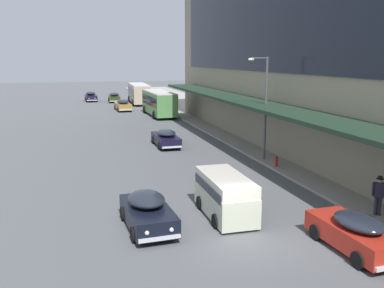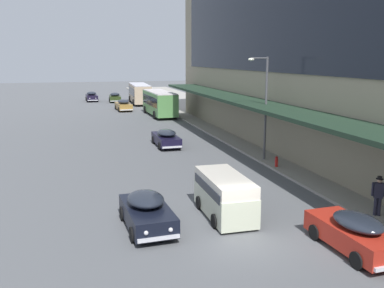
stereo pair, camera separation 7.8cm
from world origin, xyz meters
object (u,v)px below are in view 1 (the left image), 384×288
(sedan_oncoming_rear, at_px, (355,232))
(vw_van, at_px, (224,193))
(transit_bus_kerbside_rear, at_px, (139,92))
(street_lamp, at_px, (264,101))
(sedan_trailing_mid, at_px, (91,96))
(sedan_lead_near, at_px, (114,97))
(transit_bus_kerbside_front, at_px, (159,102))
(pedestrian_at_kerb, at_px, (379,194))
(sedan_second_near, at_px, (147,211))
(sedan_trailing_near, at_px, (123,105))
(fire_hydrant, at_px, (276,161))
(sedan_second_mid, at_px, (166,138))

(sedan_oncoming_rear, bearing_deg, vw_van, 125.79)
(transit_bus_kerbside_rear, distance_m, street_lamp, 41.45)
(sedan_trailing_mid, distance_m, sedan_lead_near, 4.35)
(transit_bus_kerbside_front, xyz_separation_m, vw_van, (-3.98, -35.21, -0.69))
(sedan_trailing_mid, height_order, pedestrian_at_kerb, pedestrian_at_kerb)
(sedan_second_near, relative_size, sedan_trailing_mid, 0.91)
(sedan_trailing_near, height_order, fire_hydrant, sedan_trailing_near)
(sedan_trailing_mid, relative_size, pedestrian_at_kerb, 2.55)
(pedestrian_at_kerb, xyz_separation_m, fire_hydrant, (-0.38, 9.41, -0.69))
(transit_bus_kerbside_front, distance_m, vw_van, 35.44)
(vw_van, xyz_separation_m, pedestrian_at_kerb, (6.67, -2.25, 0.08))
(vw_van, bearing_deg, transit_bus_kerbside_rear, 85.73)
(sedan_oncoming_rear, height_order, vw_van, vw_van)
(pedestrian_at_kerb, bearing_deg, sedan_second_near, 170.45)
(sedan_second_mid, bearing_deg, transit_bus_kerbside_front, 80.35)
(sedan_trailing_near, height_order, street_lamp, street_lamp)
(pedestrian_at_kerb, height_order, fire_hydrant, pedestrian_at_kerb)
(sedan_trailing_mid, xyz_separation_m, fire_hydrant, (9.78, -49.54, -0.31))
(sedan_second_near, relative_size, sedan_lead_near, 0.89)
(sedan_trailing_mid, bearing_deg, sedan_trailing_near, -75.91)
(sedan_second_mid, xyz_separation_m, pedestrian_at_kerb, (5.90, -18.58, 0.46))
(sedan_second_near, height_order, sedan_trailing_mid, sedan_trailing_mid)
(sedan_second_near, bearing_deg, transit_bus_kerbside_front, 77.86)
(transit_bus_kerbside_front, height_order, sedan_second_near, transit_bus_kerbside_front)
(sedan_trailing_mid, relative_size, fire_hydrant, 6.77)
(sedan_second_mid, height_order, street_lamp, street_lamp)
(fire_hydrant, bearing_deg, transit_bus_kerbside_front, 94.72)
(sedan_trailing_mid, bearing_deg, sedan_second_near, -90.22)
(sedan_trailing_near, height_order, sedan_lead_near, same)
(sedan_second_near, relative_size, sedan_second_mid, 0.94)
(transit_bus_kerbside_rear, distance_m, pedestrian_at_kerb, 52.95)
(sedan_trailing_mid, bearing_deg, sedan_lead_near, -32.22)
(pedestrian_at_kerb, bearing_deg, street_lamp, 92.14)
(fire_hydrant, bearing_deg, street_lamp, 91.48)
(sedan_trailing_near, relative_size, vw_van, 1.11)
(sedan_oncoming_rear, height_order, street_lamp, street_lamp)
(sedan_lead_near, height_order, vw_van, vw_van)
(sedan_oncoming_rear, relative_size, sedan_lead_near, 0.91)
(transit_bus_kerbside_front, bearing_deg, sedan_second_near, -102.14)
(fire_hydrant, bearing_deg, transit_bus_kerbside_rear, 93.31)
(sedan_trailing_mid, distance_m, vw_van, 56.81)
(transit_bus_kerbside_front, height_order, vw_van, transit_bus_kerbside_front)
(street_lamp, bearing_deg, transit_bus_kerbside_front, 94.98)
(transit_bus_kerbside_rear, xyz_separation_m, pedestrian_at_kerb, (2.89, -52.87, -0.62))
(transit_bus_kerbside_rear, height_order, sedan_lead_near, transit_bus_kerbside_rear)
(sedan_oncoming_rear, xyz_separation_m, sedan_second_near, (-7.23, 4.38, 0.02))
(sedan_oncoming_rear, xyz_separation_m, sedan_trailing_mid, (-7.01, 61.59, 0.06))
(sedan_trailing_near, bearing_deg, sedan_trailing_mid, 104.09)
(sedan_oncoming_rear, bearing_deg, fire_hydrant, 77.05)
(sedan_oncoming_rear, bearing_deg, transit_bus_kerbside_front, 89.35)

